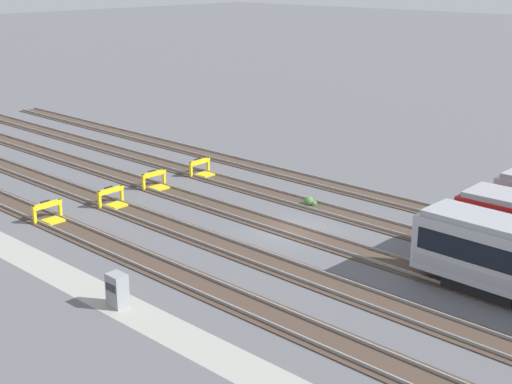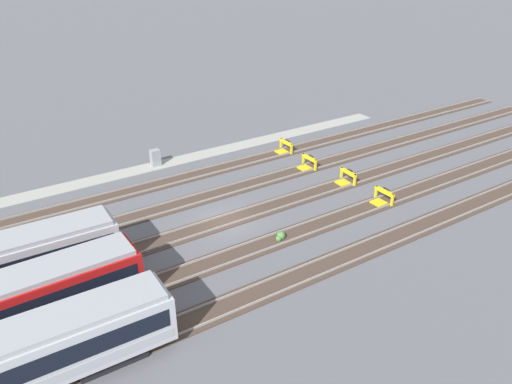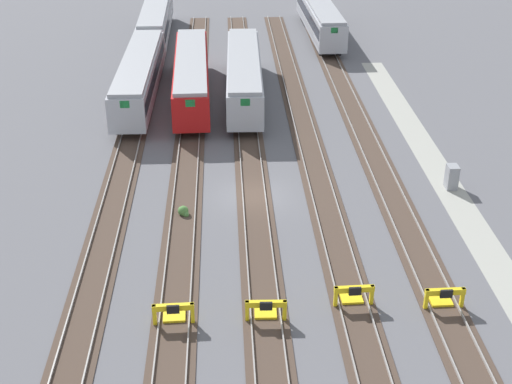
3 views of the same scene
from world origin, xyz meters
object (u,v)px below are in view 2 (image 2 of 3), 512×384
bumper_stop_middle_track (346,178)px  bumper_stop_near_inner_track (307,163)px  bumper_stop_nearest_track (284,148)px  weed_clump (281,236)px  bumper_stop_far_inner_track (382,197)px  electrical_cabinet (155,158)px

bumper_stop_middle_track → bumper_stop_near_inner_track: bearing=-77.4°
bumper_stop_near_inner_track → bumper_stop_middle_track: size_ratio=1.00×
bumper_stop_middle_track → bumper_stop_nearest_track: bearing=-86.4°
weed_clump → bumper_stop_far_inner_track: bearing=180.0°
electrical_cabinet → weed_clump: (-2.69, 17.31, -0.56)m
bumper_stop_near_inner_track → bumper_stop_middle_track: (-0.98, 4.39, 0.00)m
bumper_stop_middle_track → bumper_stop_far_inner_track: (-0.05, 4.43, 0.00)m
bumper_stop_far_inner_track → weed_clump: 10.32m
bumper_stop_near_inner_track → bumper_stop_nearest_track: bearing=-95.5°
bumper_stop_middle_track → weed_clump: bearing=23.3°
bumper_stop_near_inner_track → weed_clump: bearing=43.5°
bumper_stop_nearest_track → bumper_stop_middle_track: 8.83m
bumper_stop_middle_track → weed_clump: bumper_stop_middle_track is taller
bumper_stop_near_inner_track → bumper_stop_far_inner_track: (-1.03, 8.82, 0.00)m
bumper_stop_nearest_track → weed_clump: size_ratio=2.18×
electrical_cabinet → bumper_stop_far_inner_track: bearing=126.9°
bumper_stop_nearest_track → weed_clump: bearing=53.7°
electrical_cabinet → bumper_stop_nearest_track: bearing=161.8°
electrical_cabinet → bumper_stop_middle_track: bearing=135.2°
bumper_stop_near_inner_track → weed_clump: (9.29, 8.81, -0.27)m
electrical_cabinet → weed_clump: 17.52m
bumper_stop_middle_track → bumper_stop_far_inner_track: same height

